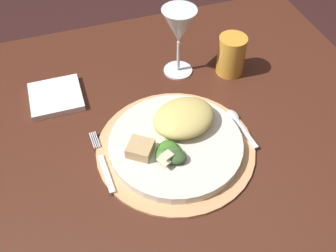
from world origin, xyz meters
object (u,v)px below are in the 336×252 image
fork (103,164)px  spoon (237,122)px  wine_glass (179,28)px  dining_table (154,176)px  dinner_plate (176,144)px  amber_tumbler (231,55)px  napkin (56,97)px

fork → spoon: bearing=3.7°
spoon → wine_glass: wine_glass is taller
dining_table → wine_glass: 0.35m
fork → dinner_plate: bearing=-1.0°
dining_table → dinner_plate: 0.14m
amber_tumbler → spoon: bearing=-109.0°
dining_table → napkin: 0.30m
fork → amber_tumbler: (0.37, 0.19, 0.04)m
dinner_plate → wine_glass: wine_glass is taller
dining_table → wine_glass: size_ratio=6.54×
spoon → dining_table: bearing=179.3°
dinner_plate → napkin: (-0.22, 0.23, -0.01)m
napkin → dinner_plate: bearing=-47.2°
wine_glass → spoon: bearing=-74.0°
spoon → amber_tumbler: amber_tumbler is taller
dining_table → spoon: size_ratio=9.39×
dining_table → napkin: bearing=129.7°
spoon → wine_glass: bearing=106.0°
fork → spoon: (0.31, 0.02, -0.00)m
fork → napkin: size_ratio=1.38×
dining_table → wine_glass: bearing=58.1°
dining_table → amber_tumbler: (0.26, 0.17, 0.16)m
spoon → amber_tumbler: bearing=71.0°
spoon → dinner_plate: bearing=-171.6°
spoon → napkin: napkin is taller
dining_table → amber_tumbler: bearing=34.0°
fork → wine_glass: bearing=44.0°
napkin → wine_glass: wine_glass is taller
napkin → amber_tumbler: 0.43m
fork → wine_glass: (0.24, 0.24, 0.12)m
dining_table → amber_tumbler: amber_tumbler is taller
dinner_plate → spoon: bearing=8.4°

